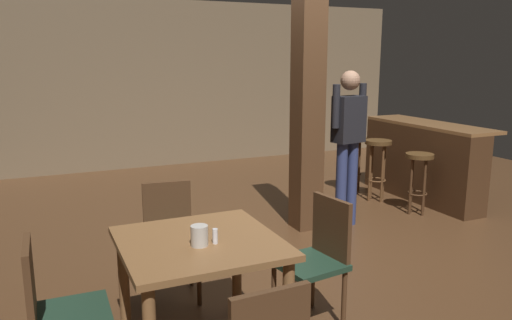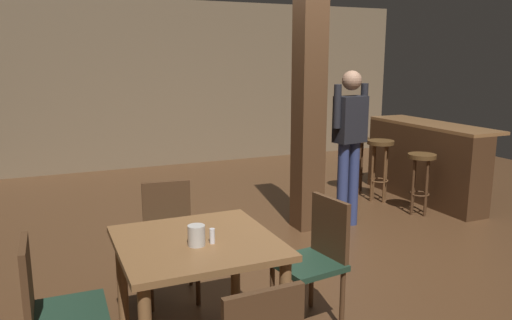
% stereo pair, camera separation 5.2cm
% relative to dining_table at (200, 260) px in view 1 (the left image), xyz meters
% --- Properties ---
extents(ground_plane, '(10.80, 10.80, 0.00)m').
position_rel_dining_table_xyz_m(ground_plane, '(1.69, 1.22, -0.64)').
color(ground_plane, '#4C301C').
extents(wall_back, '(8.00, 0.10, 2.80)m').
position_rel_dining_table_xyz_m(wall_back, '(1.69, 5.72, 0.76)').
color(wall_back, '#756047').
rests_on(wall_back, ground_plane).
extents(pillar, '(0.28, 0.28, 2.80)m').
position_rel_dining_table_xyz_m(pillar, '(1.81, 1.85, 0.76)').
color(pillar, '#4C301C').
rests_on(pillar, ground_plane).
extents(dining_table, '(0.95, 0.95, 0.77)m').
position_rel_dining_table_xyz_m(dining_table, '(0.00, 0.00, 0.00)').
color(dining_table, brown).
rests_on(dining_table, ground_plane).
extents(chair_east, '(0.47, 0.47, 0.89)m').
position_rel_dining_table_xyz_m(chair_east, '(0.88, 0.05, -0.13)').
color(chair_east, '#1E3828').
rests_on(chair_east, ground_plane).
extents(chair_west, '(0.43, 0.43, 0.89)m').
position_rel_dining_table_xyz_m(chair_west, '(-0.84, -0.02, -0.13)').
color(chair_west, '#1E3828').
rests_on(chair_west, ground_plane).
extents(chair_north, '(0.47, 0.47, 0.89)m').
position_rel_dining_table_xyz_m(chair_north, '(0.03, 0.87, -0.13)').
color(chair_north, '#1E3828').
rests_on(chair_north, ground_plane).
extents(napkin_cup, '(0.10, 0.10, 0.12)m').
position_rel_dining_table_xyz_m(napkin_cup, '(-0.03, -0.09, 0.19)').
color(napkin_cup, beige).
rests_on(napkin_cup, dining_table).
extents(salt_shaker, '(0.03, 0.03, 0.09)m').
position_rel_dining_table_xyz_m(salt_shaker, '(0.07, -0.10, 0.17)').
color(salt_shaker, silver).
rests_on(salt_shaker, dining_table).
extents(standing_person, '(0.47, 0.25, 1.72)m').
position_rel_dining_table_xyz_m(standing_person, '(2.25, 1.72, 0.37)').
color(standing_person, black).
rests_on(standing_person, ground_plane).
extents(bar_counter, '(0.56, 1.89, 1.02)m').
position_rel_dining_table_xyz_m(bar_counter, '(3.75, 2.20, -0.12)').
color(bar_counter, brown).
rests_on(bar_counter, ground_plane).
extents(bar_stool_near, '(0.33, 0.33, 0.74)m').
position_rel_dining_table_xyz_m(bar_stool_near, '(3.28, 1.73, -0.09)').
color(bar_stool_near, '#4C3319').
rests_on(bar_stool_near, ground_plane).
extents(bar_stool_mid, '(0.34, 0.34, 0.80)m').
position_rel_dining_table_xyz_m(bar_stool_mid, '(3.19, 2.40, -0.04)').
color(bar_stool_mid, '#4C3319').
rests_on(bar_stool_mid, ground_plane).
extents(bar_stool_far, '(0.37, 0.37, 0.78)m').
position_rel_dining_table_xyz_m(bar_stool_far, '(3.13, 2.88, -0.05)').
color(bar_stool_far, '#4C3319').
rests_on(bar_stool_far, ground_plane).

